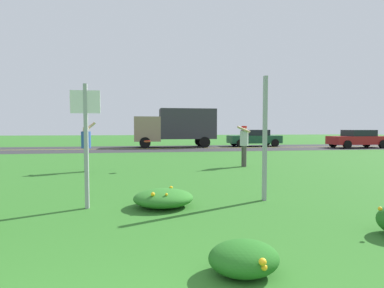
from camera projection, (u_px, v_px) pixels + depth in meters
name	position (u px, v px, depth m)	size (l,w,h in m)	color
ground_plane	(137.00, 167.00, 12.32)	(120.00, 120.00, 0.00)	#2D6B23
highway_strip	(140.00, 149.00, 23.59)	(120.00, 7.45, 0.01)	#2D2D30
highway_center_stripe	(140.00, 149.00, 23.59)	(120.00, 0.16, 0.00)	yellow
daylily_clump_mid_right	(244.00, 258.00, 3.28)	(0.77, 0.68, 0.36)	#23661E
daylily_clump_front_right	(163.00, 198.00, 6.12)	(1.20, 1.03, 0.39)	#2D7526
sign_post_near_path	(86.00, 133.00, 5.95)	(0.56, 0.10, 2.44)	#93969B
sign_post_by_roadside	(265.00, 139.00, 6.64)	(0.07, 0.10, 2.71)	#93969B
person_thrower_blue_shirt	(86.00, 144.00, 11.09)	(0.50, 0.51, 1.82)	#2D4C9E
person_catcher_red_cap_gray_shirt	(244.00, 142.00, 12.56)	(0.57, 0.52, 1.69)	#B2B2B7
frisbee_red	(147.00, 141.00, 11.38)	(0.25, 0.24, 0.09)	red
car_red_leftmost	(358.00, 139.00, 24.68)	(4.50, 2.00, 1.45)	maroon
car_dark_green_center_left	(254.00, 138.00, 26.79)	(4.50, 2.00, 1.45)	#194C2D
box_truck_tan	(177.00, 126.00, 25.64)	(6.70, 2.46, 3.20)	#937F60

